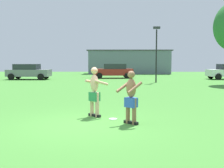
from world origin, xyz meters
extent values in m
plane|color=#428433|center=(0.00, 0.00, 0.00)|extent=(80.00, 80.00, 0.00)
cube|color=black|center=(1.46, 0.05, 0.04)|extent=(0.27, 0.26, 0.09)
cylinder|color=#936647|center=(1.46, 0.05, 0.41)|extent=(0.13, 0.13, 0.81)
cube|color=black|center=(1.28, 0.22, 0.04)|extent=(0.27, 0.26, 0.09)
cylinder|color=#936647|center=(1.28, 0.22, 0.41)|extent=(0.13, 0.13, 0.81)
cube|color=blue|center=(1.37, 0.13, 0.67)|extent=(0.43, 0.42, 0.29)
ellipsoid|color=#936647|center=(1.37, 0.13, 1.11)|extent=(0.40, 0.39, 0.59)
cylinder|color=#936647|center=(1.47, -0.10, 1.14)|extent=(0.49, 0.37, 0.36)
cylinder|color=#936647|center=(1.13, 0.21, 1.14)|extent=(0.48, 0.40, 0.35)
sphere|color=#936647|center=(1.37, 0.13, 1.52)|extent=(0.22, 0.22, 0.22)
cube|color=black|center=(0.06, 1.33, 0.04)|extent=(0.27, 0.26, 0.09)
cylinder|color=#E0AD89|center=(0.06, 1.33, 0.43)|extent=(0.13, 0.13, 0.85)
cube|color=black|center=(0.26, 1.15, 0.04)|extent=(0.27, 0.26, 0.09)
cylinder|color=#E0AD89|center=(0.26, 1.15, 0.43)|extent=(0.13, 0.13, 0.85)
cube|color=#28844C|center=(0.16, 1.24, 0.70)|extent=(0.42, 0.41, 0.31)
ellipsoid|color=#E0AD89|center=(0.16, 1.24, 1.16)|extent=(0.39, 0.38, 0.62)
cylinder|color=#E0AD89|center=(0.06, 1.46, 1.19)|extent=(0.48, 0.48, 0.20)
cylinder|color=#E0AD89|center=(0.39, 1.16, 1.19)|extent=(0.50, 0.46, 0.25)
sphere|color=#E0AD89|center=(0.16, 1.24, 1.59)|extent=(0.24, 0.24, 0.24)
cone|color=orange|center=(0.16, 1.24, 1.66)|extent=(0.35, 0.35, 0.13)
cylinder|color=white|center=(0.81, 0.79, 0.01)|extent=(0.27, 0.27, 0.03)
cube|color=maroon|center=(0.45, 22.51, 0.67)|extent=(4.41, 2.09, 0.70)
cube|color=#282D33|center=(0.65, 22.53, 1.30)|extent=(2.51, 1.75, 0.56)
cylinder|color=black|center=(-0.99, 21.51, 0.32)|extent=(0.65, 0.26, 0.64)
cylinder|color=black|center=(-1.12, 23.31, 0.32)|extent=(0.65, 0.26, 0.64)
cylinder|color=black|center=(2.01, 21.72, 0.32)|extent=(0.65, 0.26, 0.64)
cylinder|color=black|center=(1.89, 23.52, 0.32)|extent=(0.65, 0.26, 0.64)
cube|color=slate|center=(-8.14, 20.20, 0.67)|extent=(4.36, 1.96, 0.70)
cube|color=#282D33|center=(-8.34, 20.21, 1.30)|extent=(2.46, 1.67, 0.56)
cylinder|color=black|center=(-6.61, 21.05, 0.32)|extent=(0.65, 0.24, 0.64)
cylinder|color=black|center=(-6.67, 19.25, 0.32)|extent=(0.65, 0.24, 0.64)
cylinder|color=black|center=(-9.61, 21.16, 0.32)|extent=(0.65, 0.24, 0.64)
cylinder|color=black|center=(-9.68, 19.36, 0.32)|extent=(0.65, 0.24, 0.64)
cylinder|color=black|center=(11.05, 19.91, 0.32)|extent=(0.66, 0.28, 0.64)
cylinder|color=black|center=(10.89, 21.70, 0.32)|extent=(0.66, 0.28, 0.64)
cylinder|color=black|center=(4.34, 16.39, 2.31)|extent=(0.12, 0.12, 4.63)
cube|color=#333338|center=(4.34, 16.39, 4.78)|extent=(0.60, 0.24, 0.20)
cube|color=slate|center=(2.64, 33.08, 1.65)|extent=(11.66, 4.06, 3.30)
cube|color=#3F3F44|center=(2.64, 33.08, 3.38)|extent=(12.13, 4.23, 0.16)
camera|label=1|loc=(0.96, -8.33, 1.94)|focal=44.97mm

